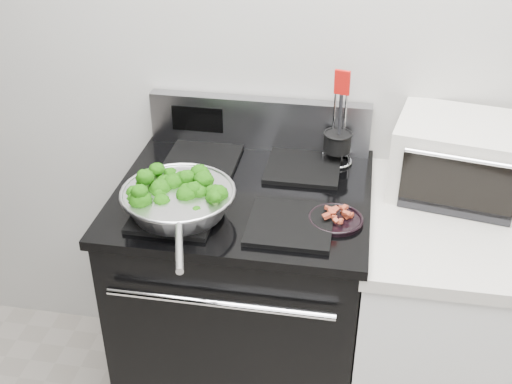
% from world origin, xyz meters
% --- Properties ---
extents(back_wall, '(4.00, 0.02, 2.70)m').
position_xyz_m(back_wall, '(0.00, 1.75, 1.35)').
color(back_wall, beige).
rests_on(back_wall, ground).
extents(gas_range, '(0.79, 0.69, 1.13)m').
position_xyz_m(gas_range, '(-0.30, 1.41, 0.49)').
color(gas_range, black).
rests_on(gas_range, floor).
extents(counter, '(0.62, 0.68, 0.92)m').
position_xyz_m(counter, '(0.39, 1.41, 0.46)').
color(counter, white).
rests_on(counter, floor).
extents(skillet, '(0.34, 0.52, 0.07)m').
position_xyz_m(skillet, '(-0.46, 1.24, 1.00)').
color(skillet, silver).
rests_on(skillet, gas_range).
extents(broccoli_pile, '(0.26, 0.26, 0.09)m').
position_xyz_m(broccoli_pile, '(-0.46, 1.24, 1.02)').
color(broccoli_pile, '#0B3304').
rests_on(broccoli_pile, skillet).
extents(bacon_plate, '(0.16, 0.16, 0.04)m').
position_xyz_m(bacon_plate, '(-0.00, 1.29, 0.97)').
color(bacon_plate, black).
rests_on(bacon_plate, gas_range).
extents(utensil_holder, '(0.11, 0.11, 0.33)m').
position_xyz_m(utensil_holder, '(-0.03, 1.64, 1.01)').
color(utensil_holder, silver).
rests_on(utensil_holder, gas_range).
extents(toaster_oven, '(0.46, 0.38, 0.24)m').
position_xyz_m(toaster_oven, '(0.37, 1.57, 1.04)').
color(toaster_oven, silver).
rests_on(toaster_oven, counter).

